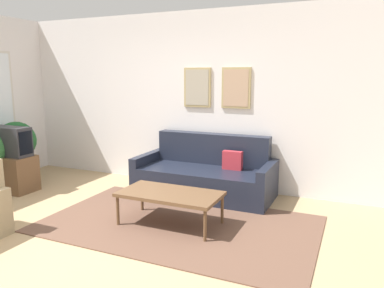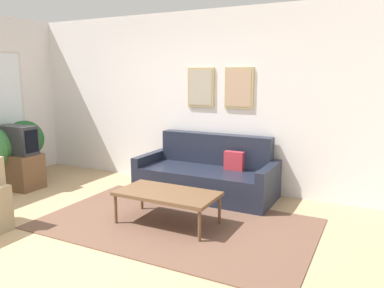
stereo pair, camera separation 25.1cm
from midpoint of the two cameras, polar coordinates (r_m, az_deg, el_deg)
name	(u,v)px [view 2 (the right image)]	position (r m, az deg, el deg)	size (l,w,h in m)	color
ground_plane	(79,241)	(4.23, -15.12, -14.10)	(16.00, 16.00, 0.00)	tan
area_rug	(176,224)	(4.51, -0.87, -12.06)	(3.16, 1.89, 0.01)	brown
wall_back	(189,100)	(5.96, 0.72, 6.76)	(8.00, 0.09, 2.70)	silver
couch	(208,175)	(5.49, 3.70, -4.81)	(1.99, 0.90, 0.87)	#1E2333
coffee_table	(167,195)	(4.39, -2.13, -7.73)	(1.18, 0.62, 0.40)	brown
tv_stand	(19,171)	(6.36, -23.81, -3.76)	(0.70, 0.43, 0.54)	brown
tv	(17,140)	(6.27, -24.12, 0.59)	(0.66, 0.28, 0.44)	#2D2D33
potted_plant_by_window	(25,141)	(6.88, -23.19, 0.44)	(0.63, 0.63, 0.99)	#383D42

